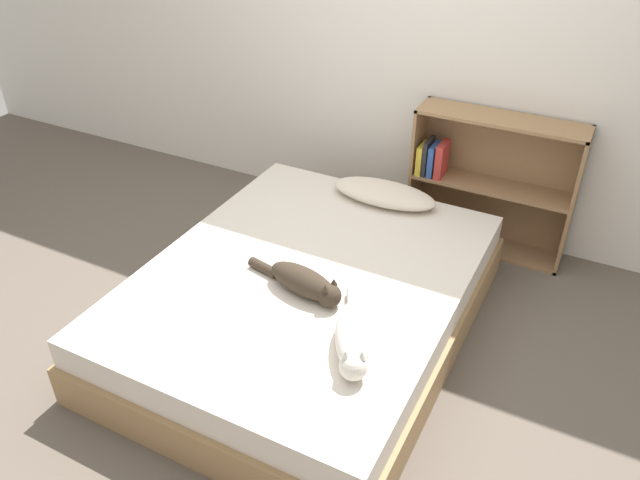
{
  "coord_description": "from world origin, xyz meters",
  "views": [
    {
      "loc": [
        1.25,
        -2.25,
        2.28
      ],
      "look_at": [
        0.0,
        0.15,
        0.49
      ],
      "focal_mm": 35.0,
      "sensor_mm": 36.0,
      "label": 1
    }
  ],
  "objects": [
    {
      "name": "ground_plane",
      "position": [
        0.0,
        0.0,
        0.0
      ],
      "size": [
        8.0,
        8.0,
        0.0
      ],
      "primitive_type": "plane",
      "color": "brown"
    },
    {
      "name": "wall_back",
      "position": [
        0.0,
        1.41,
        1.25
      ],
      "size": [
        8.0,
        0.06,
        2.5
      ],
      "color": "silver",
      "rests_on": "ground_plane"
    },
    {
      "name": "bed",
      "position": [
        0.0,
        0.0,
        0.19
      ],
      "size": [
        1.59,
        2.04,
        0.39
      ],
      "color": "#99754C",
      "rests_on": "ground_plane"
    },
    {
      "name": "pillow",
      "position": [
        0.08,
        0.85,
        0.44
      ],
      "size": [
        0.65,
        0.28,
        0.1
      ],
      "color": "beige",
      "rests_on": "bed"
    },
    {
      "name": "cat_light",
      "position": [
        0.46,
        -0.42,
        0.46
      ],
      "size": [
        0.34,
        0.57,
        0.15
      ],
      "rotation": [
        0.0,
        0.0,
        5.15
      ],
      "color": "beige",
      "rests_on": "bed"
    },
    {
      "name": "cat_dark",
      "position": [
        0.08,
        -0.16,
        0.45
      ],
      "size": [
        0.57,
        0.22,
        0.14
      ],
      "rotation": [
        0.0,
        0.0,
        6.08
      ],
      "color": "#33281E",
      "rests_on": "bed"
    },
    {
      "name": "bookshelf",
      "position": [
        0.59,
        1.28,
        0.45
      ],
      "size": [
        0.99,
        0.26,
        0.89
      ],
      "color": "#8E6B47",
      "rests_on": "ground_plane"
    }
  ]
}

